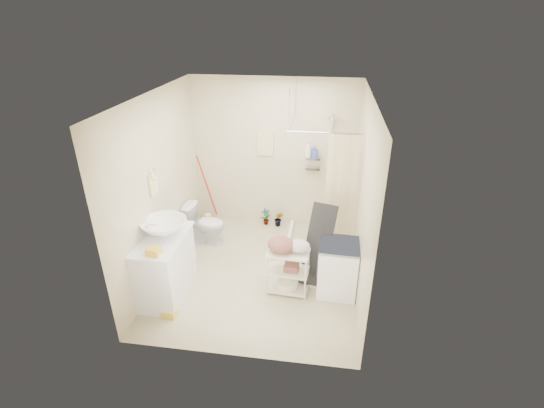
{
  "coord_description": "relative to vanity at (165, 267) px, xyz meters",
  "views": [
    {
      "loc": [
        0.88,
        -4.75,
        3.54
      ],
      "look_at": [
        0.16,
        0.25,
        1.03
      ],
      "focal_mm": 26.0,
      "sensor_mm": 36.0,
      "label": 1
    }
  ],
  "objects": [
    {
      "name": "tp_holder",
      "position": [
        -0.2,
        0.7,
        0.28
      ],
      "size": [
        0.08,
        0.12,
        0.14
      ],
      "primitive_type": null,
      "color": "white",
      "rests_on": "wall_left"
    },
    {
      "name": "shampoo_bottle_a",
      "position": [
        1.74,
        2.16,
        1.01
      ],
      "size": [
        0.13,
        0.13,
        0.27
      ],
      "primitive_type": "imported",
      "rotation": [
        0.0,
        0.0,
        -0.36
      ],
      "color": "silver",
      "rests_on": "shower"
    },
    {
      "name": "toilet",
      "position": [
        0.12,
        1.4,
        -0.11
      ],
      "size": [
        0.69,
        0.44,
        0.67
      ],
      "primitive_type": "imported",
      "rotation": [
        0.0,
        0.0,
        1.47
      ],
      "color": "silver",
      "rests_on": "ground"
    },
    {
      "name": "hanging_towel",
      "position": [
        1.01,
        2.23,
        1.06
      ],
      "size": [
        0.28,
        0.03,
        0.42
      ],
      "primitive_type": "cube",
      "color": "beige",
      "rests_on": "wall_back"
    },
    {
      "name": "wall_front",
      "position": [
        1.16,
        -0.95,
        0.86
      ],
      "size": [
        2.8,
        0.04,
        2.6
      ],
      "primitive_type": "cube",
      "color": "beige",
      "rests_on": "ground"
    },
    {
      "name": "laundry_rack",
      "position": [
        1.63,
        0.29,
        -0.06
      ],
      "size": [
        0.58,
        0.37,
        0.77
      ],
      "primitive_type": null,
      "rotation": [
        0.0,
        0.0,
        -0.07
      ],
      "color": "beige",
      "rests_on": "ground"
    },
    {
      "name": "vanity",
      "position": [
        0.0,
        0.0,
        0.0
      ],
      "size": [
        0.57,
        1.01,
        0.89
      ],
      "primitive_type": "cube",
      "rotation": [
        0.0,
        0.0,
        0.01
      ],
      "color": "silver",
      "rests_on": "ground"
    },
    {
      "name": "wall_back",
      "position": [
        1.16,
        2.25,
        0.86
      ],
      "size": [
        2.8,
        0.04,
        2.6
      ],
      "primitive_type": "cube",
      "color": "beige",
      "rests_on": "ground"
    },
    {
      "name": "ironing_board",
      "position": [
        2.01,
        0.57,
        0.17
      ],
      "size": [
        0.35,
        0.1,
        1.22
      ],
      "primitive_type": null,
      "rotation": [
        0.0,
        0.0,
        -0.0
      ],
      "color": "black",
      "rests_on": "ground"
    },
    {
      "name": "towel_ring",
      "position": [
        -0.22,
        0.45,
        1.03
      ],
      "size": [
        0.04,
        0.22,
        0.34
      ],
      "primitive_type": null,
      "color": "#F5DD90",
      "rests_on": "wall_left"
    },
    {
      "name": "floor_basket",
      "position": [
        0.18,
        -0.43,
        -0.38
      ],
      "size": [
        0.27,
        0.21,
        0.14
      ],
      "primitive_type": "cube",
      "rotation": [
        0.0,
        0.0,
        -0.07
      ],
      "color": "yellow",
      "rests_on": "ground"
    },
    {
      "name": "shower",
      "position": [
        2.01,
        1.7,
        0.61
      ],
      "size": [
        1.1,
        1.1,
        2.1
      ],
      "primitive_type": null,
      "color": "silver",
      "rests_on": "ground"
    },
    {
      "name": "potted_plant_a",
      "position": [
        1.03,
        2.11,
        -0.29
      ],
      "size": [
        0.2,
        0.19,
        0.31
      ],
      "primitive_type": "imported",
      "rotation": [
        0.0,
        0.0,
        0.64
      ],
      "color": "brown",
      "rests_on": "ground"
    },
    {
      "name": "mop",
      "position": [
        -0.06,
        2.11,
        0.21
      ],
      "size": [
        0.14,
        0.14,
        1.3
      ],
      "primitive_type": null,
      "rotation": [
        0.0,
        0.0,
        -0.16
      ],
      "color": "red",
      "rests_on": "ground"
    },
    {
      "name": "counter_basket",
      "position": [
        0.06,
        -0.37,
        0.49
      ],
      "size": [
        0.17,
        0.14,
        0.09
      ],
      "primitive_type": "cube",
      "rotation": [
        0.0,
        0.0,
        -0.08
      ],
      "color": "gold",
      "rests_on": "vanity"
    },
    {
      "name": "floor",
      "position": [
        1.16,
        0.65,
        -0.44
      ],
      "size": [
        3.2,
        3.2,
        0.0
      ],
      "primitive_type": "plane",
      "color": "#BBB18C",
      "rests_on": "ground"
    },
    {
      "name": "washing_machine",
      "position": [
        2.3,
        0.4,
        -0.07
      ],
      "size": [
        0.54,
        0.56,
        0.75
      ],
      "primitive_type": "cube",
      "rotation": [
        0.0,
        0.0,
        -0.05
      ],
      "color": "white",
      "rests_on": "ground"
    },
    {
      "name": "wall_right",
      "position": [
        2.56,
        0.65,
        0.86
      ],
      "size": [
        0.04,
        3.2,
        2.6
      ],
      "primitive_type": "cube",
      "color": "beige",
      "rests_on": "ground"
    },
    {
      "name": "potted_plant_b",
      "position": [
        1.27,
        2.09,
        -0.3
      ],
      "size": [
        0.17,
        0.15,
        0.29
      ],
      "primitive_type": "imported",
      "rotation": [
        0.0,
        0.0,
        -0.12
      ],
      "color": "maroon",
      "rests_on": "ground"
    },
    {
      "name": "ceiling",
      "position": [
        1.16,
        0.65,
        2.16
      ],
      "size": [
        2.8,
        3.2,
        0.04
      ],
      "primitive_type": "cube",
      "color": "silver",
      "rests_on": "ground"
    },
    {
      "name": "wall_left",
      "position": [
        -0.24,
        0.65,
        0.86
      ],
      "size": [
        0.04,
        3.2,
        2.6
      ],
      "primitive_type": "cube",
      "color": "beige",
      "rests_on": "ground"
    },
    {
      "name": "shampoo_bottle_b",
      "position": [
        1.85,
        2.17,
        0.97
      ],
      "size": [
        0.1,
        0.1,
        0.19
      ],
      "primitive_type": "imported",
      "rotation": [
        0.0,
        0.0,
        -0.12
      ],
      "color": "#30459A",
      "rests_on": "shower"
    },
    {
      "name": "sink",
      "position": [
        0.01,
        0.11,
        0.55
      ],
      "size": [
        0.69,
        0.69,
        0.21
      ],
      "primitive_type": "imported",
      "rotation": [
        0.0,
        0.0,
        -0.17
      ],
      "color": "white",
      "rests_on": "vanity"
    }
  ]
}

